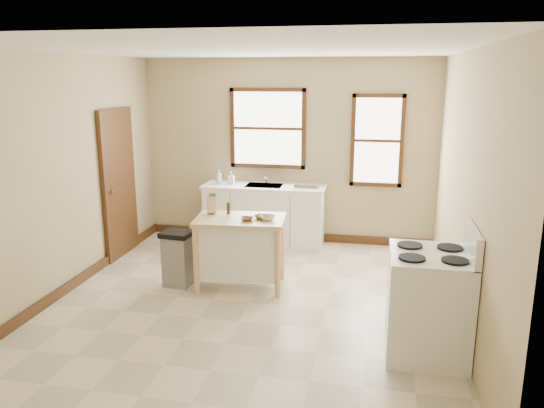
{
  "coord_description": "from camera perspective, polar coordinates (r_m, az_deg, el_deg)",
  "views": [
    {
      "loc": [
        1.35,
        -5.48,
        2.54
      ],
      "look_at": [
        0.18,
        0.4,
        1.08
      ],
      "focal_mm": 35.0,
      "sensor_mm": 36.0,
      "label": 1
    }
  ],
  "objects": [
    {
      "name": "bowl_a",
      "position": [
        6.25,
        -2.7,
        -1.62
      ],
      "size": [
        0.16,
        0.16,
        0.04
      ],
      "primitive_type": "imported",
      "rotation": [
        0.0,
        0.0,
        -0.0
      ],
      "color": "brown",
      "rests_on": "kitchen_island"
    },
    {
      "name": "baseboard_back",
      "position": [
        8.44,
        1.54,
        -3.42
      ],
      "size": [
        4.5,
        0.04,
        0.12
      ],
      "primitive_type": "cube",
      "color": "#331A0E",
      "rests_on": "ground"
    },
    {
      "name": "wall_left",
      "position": [
        6.66,
        -21.73,
        2.84
      ],
      "size": [
        0.04,
        5.0,
        2.8
      ],
      "primitive_type": "cube",
      "color": "tan",
      "rests_on": "ground"
    },
    {
      "name": "window_side",
      "position": [
        8.02,
        11.25,
        6.69
      ],
      "size": [
        0.77,
        0.06,
        1.37
      ],
      "primitive_type": null,
      "color": "#331A0E",
      "rests_on": "wall_back"
    },
    {
      "name": "window_main",
      "position": [
        8.17,
        -0.46,
        8.13
      ],
      "size": [
        1.17,
        0.06,
        1.22
      ],
      "primitive_type": null,
      "color": "#331A0E",
      "rests_on": "wall_back"
    },
    {
      "name": "baseboard_left",
      "position": [
        7.0,
        -20.55,
        -8.0
      ],
      "size": [
        0.04,
        5.0,
        0.12
      ],
      "primitive_type": "cube",
      "color": "#331A0E",
      "rests_on": "ground"
    },
    {
      "name": "bowl_c",
      "position": [
        6.27,
        -0.5,
        -1.49
      ],
      "size": [
        0.24,
        0.24,
        0.05
      ],
      "primitive_type": "imported",
      "rotation": [
        0.0,
        0.0,
        0.52
      ],
      "color": "silver",
      "rests_on": "kitchen_island"
    },
    {
      "name": "knife_block",
      "position": [
        6.58,
        -6.53,
        -0.19
      ],
      "size": [
        0.13,
        0.13,
        0.2
      ],
      "primitive_type": null,
      "rotation": [
        0.0,
        0.0,
        0.43
      ],
      "color": "tan",
      "rests_on": "kitchen_island"
    },
    {
      "name": "dish_rack",
      "position": [
        7.84,
        3.77,
        2.07
      ],
      "size": [
        0.42,
        0.35,
        0.09
      ],
      "primitive_type": null,
      "rotation": [
        0.0,
        0.0,
        -0.23
      ],
      "color": "silver",
      "rests_on": "sink_counter"
    },
    {
      "name": "soap_bottle_b",
      "position": [
        8.12,
        -4.4,
        2.81
      ],
      "size": [
        0.09,
        0.09,
        0.19
      ],
      "primitive_type": "imported",
      "rotation": [
        0.0,
        0.0,
        -0.05
      ],
      "color": "#B2B2B2",
      "rests_on": "sink_counter"
    },
    {
      "name": "door_left",
      "position": [
        7.8,
        -16.15,
        2.13
      ],
      "size": [
        0.06,
        0.9,
        2.1
      ],
      "primitive_type": "cube",
      "color": "#331A0E",
      "rests_on": "ground"
    },
    {
      "name": "soap_bottle_a",
      "position": [
        8.13,
        -5.74,
        2.93
      ],
      "size": [
        0.11,
        0.11,
        0.22
      ],
      "primitive_type": "imported",
      "rotation": [
        0.0,
        0.0,
        0.37
      ],
      "color": "#B2B2B2",
      "rests_on": "sink_counter"
    },
    {
      "name": "pepper_grinder",
      "position": [
        6.55,
        -4.72,
        -0.44
      ],
      "size": [
        0.06,
        0.06,
        0.15
      ],
      "primitive_type": "cylinder",
      "rotation": [
        0.0,
        0.0,
        -0.32
      ],
      "color": "#3E2210",
      "rests_on": "kitchen_island"
    },
    {
      "name": "sink_counter",
      "position": [
        8.13,
        -0.85,
        -1.15
      ],
      "size": [
        1.86,
        0.62,
        0.92
      ],
      "primitive_type": null,
      "color": "white",
      "rests_on": "ground"
    },
    {
      "name": "faucet",
      "position": [
        8.17,
        -0.6,
        3.03
      ],
      "size": [
        0.03,
        0.03,
        0.22
      ],
      "primitive_type": "cylinder",
      "color": "silver",
      "rests_on": "sink_counter"
    },
    {
      "name": "bowl_b",
      "position": [
        6.33,
        -1.19,
        -1.41
      ],
      "size": [
        0.23,
        0.23,
        0.04
      ],
      "primitive_type": "imported",
      "rotation": [
        0.0,
        0.0,
        0.68
      ],
      "color": "brown",
      "rests_on": "kitchen_island"
    },
    {
      "name": "trash_bin",
      "position": [
        6.65,
        -10.12,
        -5.81
      ],
      "size": [
        0.38,
        0.33,
        0.69
      ],
      "primitive_type": null,
      "rotation": [
        0.0,
        0.0,
        -0.1
      ],
      "color": "gray",
      "rests_on": "ground"
    },
    {
      "name": "floor",
      "position": [
        6.19,
        -2.41,
        -10.56
      ],
      "size": [
        5.0,
        5.0,
        0.0
      ],
      "primitive_type": "plane",
      "color": "#B4A88F",
      "rests_on": "ground"
    },
    {
      "name": "wall_back",
      "position": [
        8.18,
        1.64,
        5.66
      ],
      "size": [
        4.5,
        0.04,
        2.8
      ],
      "primitive_type": "cube",
      "color": "tan",
      "rests_on": "ground"
    },
    {
      "name": "kitchen_island",
      "position": [
        6.5,
        -3.42,
        -5.22
      ],
      "size": [
        1.13,
        0.78,
        0.87
      ],
      "primitive_type": null,
      "rotation": [
        0.0,
        0.0,
        0.1
      ],
      "color": "#E4C786",
      "rests_on": "ground"
    },
    {
      "name": "ceiling",
      "position": [
        5.65,
        -2.7,
        16.3
      ],
      "size": [
        5.0,
        5.0,
        0.0
      ],
      "primitive_type": "plane",
      "rotation": [
        3.14,
        0.0,
        0.0
      ],
      "color": "white",
      "rests_on": "ground"
    },
    {
      "name": "gas_stove",
      "position": [
        5.12,
        16.51,
        -8.89
      ],
      "size": [
        0.78,
        0.8,
        1.25
      ],
      "primitive_type": null,
      "color": "white",
      "rests_on": "ground"
    },
    {
      "name": "wall_right",
      "position": [
        5.67,
        20.13,
        1.23
      ],
      "size": [
        0.04,
        5.0,
        2.8
      ],
      "primitive_type": "cube",
      "color": "tan",
      "rests_on": "ground"
    }
  ]
}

